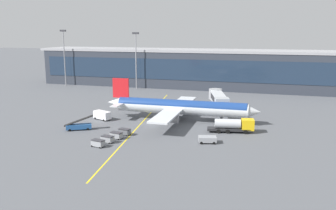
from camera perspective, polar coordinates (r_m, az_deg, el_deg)
name	(u,v)px	position (r m, az deg, el deg)	size (l,w,h in m)	color
ground_plane	(153,124)	(91.75, -2.38, -3.05)	(700.00, 700.00, 0.00)	#515459
apron_lead_in_line	(143,121)	(94.71, -4.00, -2.59)	(0.30, 80.00, 0.01)	yellow
terminal_building	(233,69)	(149.51, 10.37, 5.64)	(169.54, 19.30, 15.96)	#2D333D
main_airliner	(180,107)	(94.26, 1.91, -0.32)	(41.85, 33.19, 10.80)	silver
jet_bridge	(218,99)	(101.51, 8.05, 1.02)	(8.01, 17.78, 6.43)	#B2B7BC
fuel_tanker	(234,125)	(85.13, 10.50, -3.20)	(11.08, 4.52, 3.25)	#232326
pushback_tug	(207,139)	(76.66, 6.28, -5.45)	(4.25, 3.16, 1.40)	gray
belt_loader	(79,126)	(88.64, -14.12, -3.27)	(6.66, 4.60, 3.49)	#285B9E
crew_van	(103,115)	(97.38, -10.46, -1.57)	(5.42, 3.85, 2.30)	white
baggage_cart_0	(98,143)	(75.16, -11.16, -6.01)	(2.90, 2.06, 1.48)	gray
baggage_cart_1	(107,139)	(77.56, -9.68, -5.39)	(2.90, 2.06, 1.48)	gray
baggage_cart_2	(116,135)	(80.01, -8.30, -4.81)	(2.90, 2.06, 1.48)	gray
baggage_cart_3	(124,132)	(82.51, -7.00, -4.27)	(2.90, 2.06, 1.48)	#595B60
apron_light_mast_1	(64,53)	(161.57, -16.31, 7.95)	(2.80, 0.50, 24.06)	gray
apron_light_mast_2	(136,56)	(146.45, -5.16, 7.82)	(2.80, 0.50, 23.06)	gray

